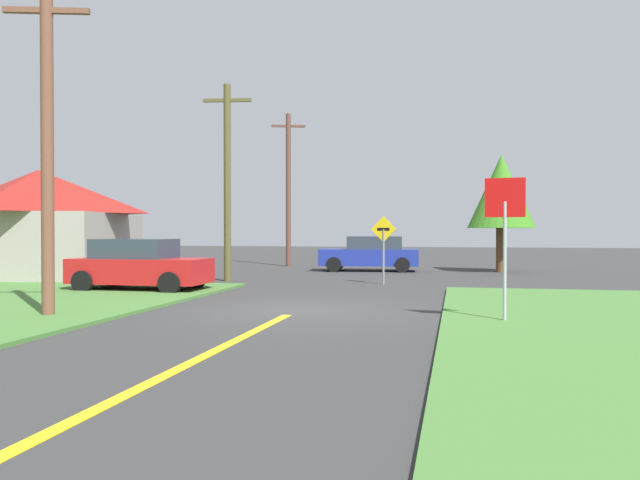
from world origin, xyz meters
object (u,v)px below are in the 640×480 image
object	(u,v)px
parked_car_near_building	(139,265)
barn	(39,224)
oak_tree_left	(501,192)
utility_pole_near	(47,145)
car_approaching_junction	(370,254)
utility_pole_mid	(227,179)
utility_pole_far	(288,187)
stop_sign	(505,220)
direction_sign	(383,242)

from	to	relation	value
parked_car_near_building	barn	distance (m)	8.35
oak_tree_left	barn	size ratio (longest dim) A/B	0.68
utility_pole_near	barn	world-z (taller)	utility_pole_near
car_approaching_junction	utility_pole_mid	xyz separation A→B (m)	(-4.39, -7.06, 2.99)
utility_pole_far	oak_tree_left	bearing A→B (deg)	-13.62
utility_pole_mid	car_approaching_junction	bearing A→B (deg)	58.13
stop_sign	parked_car_near_building	world-z (taller)	stop_sign
oak_tree_left	barn	bearing A→B (deg)	-158.29
utility_pole_far	car_approaching_junction	bearing A→B (deg)	-33.36
utility_pole_mid	direction_sign	distance (m)	6.26
car_approaching_junction	direction_sign	world-z (taller)	direction_sign
utility_pole_near	utility_pole_far	size ratio (longest dim) A/B	0.88
oak_tree_left	utility_pole_far	bearing A→B (deg)	166.38
parked_car_near_building	utility_pole_mid	distance (m)	5.38
utility_pole_far	utility_pole_mid	bearing A→B (deg)	-87.67
utility_pole_mid	direction_sign	world-z (taller)	utility_pole_mid
utility_pole_far	direction_sign	distance (m)	12.38
utility_pole_mid	utility_pole_near	bearing A→B (deg)	-91.28
oak_tree_left	parked_car_near_building	bearing A→B (deg)	-134.19
utility_pole_near	utility_pole_far	xyz separation A→B (m)	(-0.19, 20.44, 0.47)
utility_pole_near	direction_sign	size ratio (longest dim) A/B	2.99
direction_sign	barn	distance (m)	13.98
stop_sign	car_approaching_junction	distance (m)	16.87
utility_pole_far	oak_tree_left	xyz separation A→B (m)	(10.71, -2.59, -0.54)
direction_sign	car_approaching_junction	bearing A→B (deg)	101.24
direction_sign	barn	xyz separation A→B (m)	(-13.96, 0.42, 0.68)
parked_car_near_building	direction_sign	xyz separation A→B (m)	(7.10, 4.16, 0.67)
utility_pole_mid	utility_pole_far	xyz separation A→B (m)	(-0.41, 10.22, 0.39)
parked_car_near_building	direction_sign	distance (m)	8.26
utility_pole_far	stop_sign	bearing A→B (deg)	-63.32
stop_sign	utility_pole_near	world-z (taller)	utility_pole_near
stop_sign	utility_pole_mid	bearing A→B (deg)	-38.44
car_approaching_junction	stop_sign	bearing A→B (deg)	101.99
parked_car_near_building	barn	size ratio (longest dim) A/B	0.53
barn	oak_tree_left	bearing A→B (deg)	21.71
stop_sign	parked_car_near_building	size ratio (longest dim) A/B	0.70
stop_sign	utility_pole_far	distance (m)	21.66
oak_tree_left	car_approaching_junction	bearing A→B (deg)	-174.51
utility_pole_mid	oak_tree_left	bearing A→B (deg)	36.53
parked_car_near_building	oak_tree_left	bearing A→B (deg)	46.54
direction_sign	parked_car_near_building	bearing A→B (deg)	-149.65
direction_sign	stop_sign	bearing A→B (deg)	-68.84
stop_sign	direction_sign	size ratio (longest dim) A/B	1.23
utility_pole_far	barn	size ratio (longest dim) A/B	1.03
direction_sign	oak_tree_left	distance (m)	9.21
parked_car_near_building	utility_pole_far	bearing A→B (deg)	87.29
utility_pole_mid	barn	size ratio (longest dim) A/B	0.93
stop_sign	direction_sign	bearing A→B (deg)	-62.97
parked_car_near_building	utility_pole_near	size ratio (longest dim) A/B	0.59
utility_pole_near	oak_tree_left	xyz separation A→B (m)	(10.52, 17.84, -0.07)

